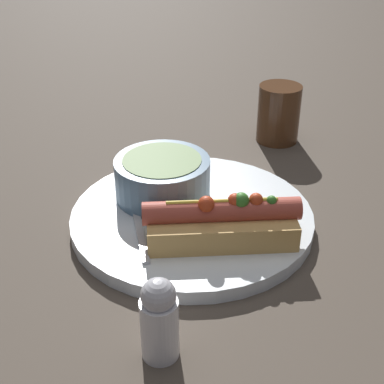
{
  "coord_description": "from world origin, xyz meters",
  "views": [
    {
      "loc": [
        -0.18,
        -0.49,
        0.35
      ],
      "look_at": [
        0.0,
        0.0,
        0.04
      ],
      "focal_mm": 50.0,
      "sensor_mm": 36.0,
      "label": 1
    }
  ],
  "objects_px": {
    "soup_bowl": "(162,176)",
    "spoon": "(134,202)",
    "drinking_glass": "(279,114)",
    "salt_shaker": "(159,319)",
    "hot_dog": "(222,222)"
  },
  "relations": [
    {
      "from": "drinking_glass",
      "to": "spoon",
      "type": "bearing_deg",
      "value": -153.3
    },
    {
      "from": "soup_bowl",
      "to": "drinking_glass",
      "type": "xyz_separation_m",
      "value": [
        0.22,
        0.12,
        -0.0
      ]
    },
    {
      "from": "spoon",
      "to": "drinking_glass",
      "type": "bearing_deg",
      "value": -54.46
    },
    {
      "from": "spoon",
      "to": "salt_shaker",
      "type": "xyz_separation_m",
      "value": [
        -0.04,
        -0.22,
        0.02
      ]
    },
    {
      "from": "soup_bowl",
      "to": "salt_shaker",
      "type": "distance_m",
      "value": 0.23
    },
    {
      "from": "salt_shaker",
      "to": "spoon",
      "type": "bearing_deg",
      "value": 80.77
    },
    {
      "from": "hot_dog",
      "to": "drinking_glass",
      "type": "distance_m",
      "value": 0.3
    },
    {
      "from": "salt_shaker",
      "to": "hot_dog",
      "type": "bearing_deg",
      "value": 47.87
    },
    {
      "from": "hot_dog",
      "to": "soup_bowl",
      "type": "bearing_deg",
      "value": 123.08
    },
    {
      "from": "drinking_glass",
      "to": "salt_shaker",
      "type": "bearing_deg",
      "value": -130.46
    },
    {
      "from": "hot_dog",
      "to": "spoon",
      "type": "height_order",
      "value": "hot_dog"
    },
    {
      "from": "spoon",
      "to": "drinking_glass",
      "type": "xyz_separation_m",
      "value": [
        0.26,
        0.13,
        0.02
      ]
    },
    {
      "from": "soup_bowl",
      "to": "spoon",
      "type": "relative_size",
      "value": 0.69
    },
    {
      "from": "spoon",
      "to": "drinking_glass",
      "type": "distance_m",
      "value": 0.29
    },
    {
      "from": "hot_dog",
      "to": "soup_bowl",
      "type": "distance_m",
      "value": 0.11
    }
  ]
}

